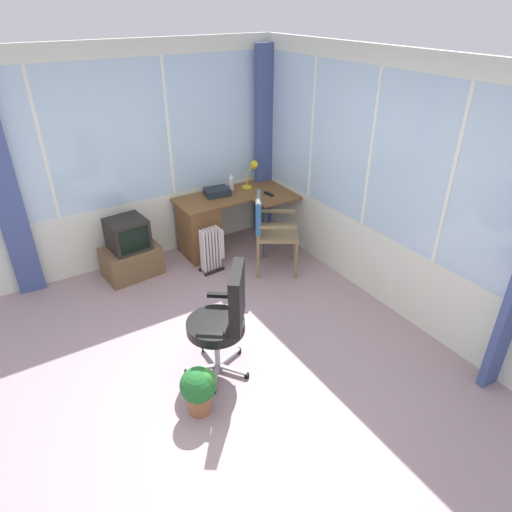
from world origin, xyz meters
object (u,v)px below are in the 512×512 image
(tv_on_stand, at_px, (130,251))
(office_chair, at_px, (225,316))
(spray_bottle, at_px, (231,182))
(desk_lamp, at_px, (254,170))
(potted_plant, at_px, (199,387))
(space_heater, at_px, (212,249))
(paper_tray, at_px, (217,192))
(tv_remote, at_px, (269,194))
(desk, at_px, (204,225))
(wooden_armchair, at_px, (267,223))

(tv_on_stand, bearing_deg, office_chair, -84.73)
(spray_bottle, bearing_deg, tv_on_stand, -173.88)
(desk_lamp, relative_size, potted_plant, 0.88)
(office_chair, distance_m, tv_on_stand, 2.04)
(space_heater, bearing_deg, paper_tray, 55.39)
(spray_bottle, bearing_deg, desk_lamp, -18.33)
(office_chair, xyz_separation_m, potted_plant, (-0.40, -0.29, -0.35))
(spray_bottle, bearing_deg, tv_remote, -51.26)
(desk, height_order, tv_on_stand, desk)
(desk_lamp, xyz_separation_m, spray_bottle, (-0.28, 0.09, -0.14))
(desk, bearing_deg, office_chair, -111.40)
(tv_remote, bearing_deg, office_chair, -138.27)
(desk, xyz_separation_m, paper_tray, (0.24, 0.08, 0.37))
(desk_lamp, bearing_deg, potted_plant, -129.66)
(space_heater, bearing_deg, tv_on_stand, 154.21)
(desk, bearing_deg, potted_plant, -117.25)
(desk_lamp, bearing_deg, office_chair, -126.97)
(tv_on_stand, bearing_deg, desk_lamp, 2.05)
(desk, distance_m, potted_plant, 2.60)
(paper_tray, relative_size, tv_on_stand, 0.41)
(desk, xyz_separation_m, space_heater, (-0.11, -0.43, -0.11))
(desk, height_order, office_chair, office_chair)
(potted_plant, bearing_deg, paper_tray, 59.10)
(spray_bottle, distance_m, wooden_armchair, 0.92)
(paper_tray, bearing_deg, potted_plant, -120.90)
(tv_remote, distance_m, office_chair, 2.39)
(desk, height_order, tv_remote, tv_remote)
(paper_tray, xyz_separation_m, space_heater, (-0.35, -0.51, -0.48))
(desk_lamp, xyz_separation_m, potted_plant, (-1.96, -2.36, -0.72))
(desk_lamp, xyz_separation_m, office_chair, (-1.56, -2.07, -0.36))
(paper_tray, bearing_deg, wooden_armchair, -75.77)
(tv_on_stand, bearing_deg, potted_plant, -95.25)
(wooden_armchair, bearing_deg, tv_on_stand, 152.76)
(desk, relative_size, paper_tray, 4.77)
(office_chair, height_order, tv_on_stand, office_chair)
(wooden_armchair, xyz_separation_m, office_chair, (-1.25, -1.27, -0.02))
(desk, distance_m, spray_bottle, 0.67)
(desk, distance_m, space_heater, 0.46)
(wooden_armchair, relative_size, tv_on_stand, 1.32)
(wooden_armchair, relative_size, office_chair, 0.91)
(desk, xyz_separation_m, tv_remote, (0.81, -0.26, 0.34))
(desk_lamp, xyz_separation_m, tv_remote, (0.04, -0.31, -0.23))
(wooden_armchair, distance_m, space_heater, 0.73)
(tv_remote, height_order, wooden_armchair, wooden_armchair)
(desk, bearing_deg, wooden_armchair, -58.81)
(tv_on_stand, xyz_separation_m, potted_plant, (-0.21, -2.30, -0.07))
(desk_lamp, xyz_separation_m, paper_tray, (-0.53, 0.03, -0.20))
(tv_remote, xyz_separation_m, office_chair, (-1.60, -1.77, -0.13))
(wooden_armchair, bearing_deg, spray_bottle, 88.05)
(tv_on_stand, distance_m, potted_plant, 2.31)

